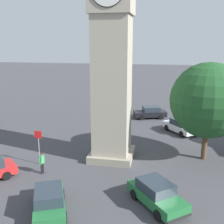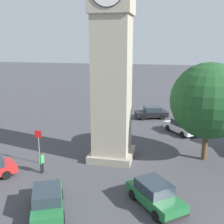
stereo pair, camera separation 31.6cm
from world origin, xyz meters
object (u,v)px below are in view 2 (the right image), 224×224
Objects in this scene: car_silver_kerb at (181,126)px; tree at (209,101)px; road_sign at (39,141)px; car_blue_kerb at (152,112)px; clock_tower at (112,5)px; car_red_corner at (155,194)px; pedestrian at (42,160)px; car_black_far at (47,200)px.

tree reaches higher than car_silver_kerb.
road_sign reaches higher than car_silver_kerb.
clock_tower is at bearing 79.95° from car_blue_kerb.
tree is (-1.67, 6.73, 4.27)m from car_silver_kerb.
car_silver_kerb is (-5.95, -8.04, -11.49)m from clock_tower.
tree is (-7.62, -1.31, -7.22)m from clock_tower.
road_sign is (7.86, 15.69, 1.14)m from car_blue_kerb.
pedestrian is at bearing -16.68° from car_red_corner.
tree reaches higher than car_black_far.
clock_tower reaches higher than pedestrian.
tree is at bearing -164.44° from road_sign.
car_black_far is at bearing 119.95° from road_sign.
car_silver_kerb is 1.53× the size of road_sign.
car_blue_kerb and car_red_corner have the same top height.
car_blue_kerb is at bearing -66.41° from tree.
car_black_far is (2.02, 8.36, -11.49)m from clock_tower.
car_blue_kerb is (-2.37, -13.35, -11.49)m from clock_tower.
car_black_far is 2.64× the size of pedestrian.
tree is (-12.18, -5.17, 4.02)m from pedestrian.
car_silver_kerb is at bearing -76.02° from tree.
clock_tower reaches higher than car_black_far.
tree is (-3.62, -7.73, 4.27)m from car_red_corner.
car_silver_kerb is 2.54× the size of pedestrian.
pedestrian reaches higher than car_red_corner.
clock_tower reaches higher than car_red_corner.
road_sign is (9.49, -4.08, 1.14)m from car_red_corner.
pedestrian reaches higher than car_silver_kerb.
car_red_corner is at bearing 94.72° from car_blue_kerb.
pedestrian is at bearing 48.55° from car_silver_kerb.
car_black_far is 7.04m from road_sign.
car_blue_kerb is 1.04× the size of car_red_corner.
car_blue_kerb is at bearing -100.05° from clock_tower.
car_blue_kerb is 1.59× the size of road_sign.
road_sign is at bearing -23.27° from car_red_corner.
pedestrian reaches higher than car_black_far.
car_black_far is at bearing 119.38° from pedestrian.
clock_tower is 14.36m from car_black_far.
clock_tower is 2.59× the size of tree.
car_blue_kerb is 2.63× the size of pedestrian.
car_blue_kerb and car_silver_kerb have the same top height.
car_red_corner is at bearing -162.14° from car_black_far.
car_red_corner is 10.40m from road_sign.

